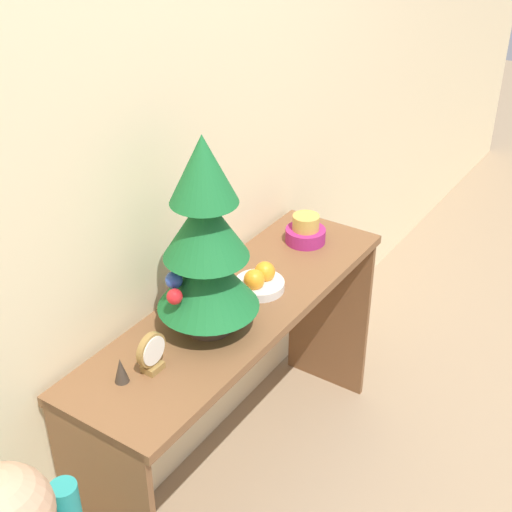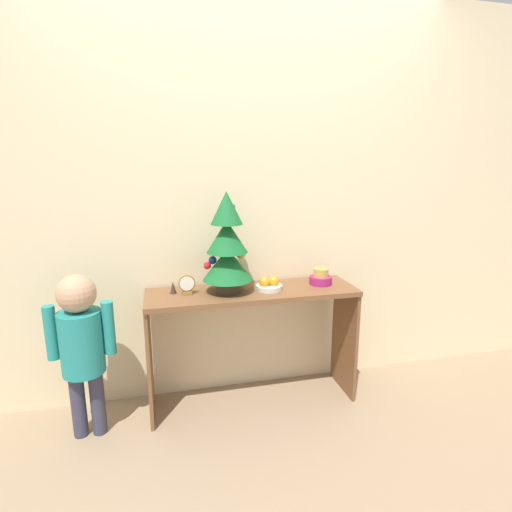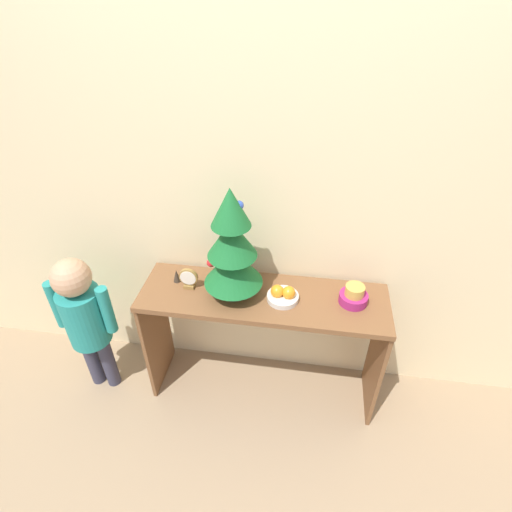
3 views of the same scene
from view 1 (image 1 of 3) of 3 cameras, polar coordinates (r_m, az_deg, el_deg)
ground_plane at (r=2.61m, az=2.35°, el=-18.62°), size 12.00×12.00×0.00m
back_wall at (r=2.08m, az=-6.98°, el=9.99°), size 7.00×0.05×2.50m
console_table at (r=2.28m, az=-1.39°, el=-7.15°), size 1.27×0.37×0.74m
mini_tree at (r=1.93m, az=-4.04°, el=1.00°), size 0.29×0.29×0.59m
fruit_bowl at (r=2.23m, az=0.28°, el=-2.02°), size 0.16×0.16×0.08m
singing_bowl at (r=2.50m, az=3.99°, el=2.00°), size 0.14×0.14×0.10m
desk_clock at (r=1.91m, az=-8.34°, el=-7.69°), size 0.10×0.04×0.12m
figurine at (r=1.91m, az=-10.76°, el=-8.96°), size 0.04×0.04×0.07m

